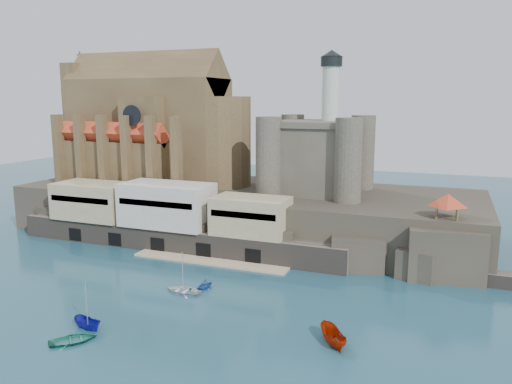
{
  "coord_description": "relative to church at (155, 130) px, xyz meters",
  "views": [
    {
      "loc": [
        41.9,
        -60.46,
        29.36
      ],
      "look_at": [
        5.7,
        32.0,
        10.89
      ],
      "focal_mm": 35.0,
      "sensor_mm": 36.0,
      "label": 1
    }
  ],
  "objects": [
    {
      "name": "boat_7",
      "position": [
        31.28,
        -35.85,
        -22.13
      ],
      "size": [
        3.34,
        2.56,
        3.42
      ],
      "primitive_type": "imported",
      "rotation": [
        0.0,
        0.0,
        6.0
      ],
      "color": "#2652A0",
      "rests_on": "ground"
    },
    {
      "name": "church",
      "position": [
        0.0,
        0.0,
        0.0
      ],
      "size": [
        47.0,
        25.93,
        30.51
      ],
      "color": "brown",
      "rests_on": "promontory"
    },
    {
      "name": "boat_2",
      "position": [
        23.55,
        -53.89,
        -22.13
      ],
      "size": [
        2.24,
        2.2,
        4.79
      ],
      "primitive_type": "imported",
      "rotation": [
        0.0,
        0.0,
        1.32
      ],
      "color": "#131593",
      "rests_on": "ground"
    },
    {
      "name": "promontory",
      "position": [
        23.94,
        -2.48,
        -17.2
      ],
      "size": [
        100.0,
        36.0,
        10.0
      ],
      "color": "#2B2720",
      "rests_on": "ground"
    },
    {
      "name": "ground",
      "position": [
        24.13,
        -41.85,
        -22.13
      ],
      "size": [
        300.0,
        300.0,
        0.0
      ],
      "primitive_type": "plane",
      "color": "#194455",
      "rests_on": "ground"
    },
    {
      "name": "quay",
      "position": [
        13.94,
        -18.78,
        -16.06
      ],
      "size": [
        70.0,
        12.0,
        13.05
      ],
      "color": "#5B5349",
      "rests_on": "ground"
    },
    {
      "name": "boat_6",
      "position": [
        28.92,
        -38.46,
        -22.13
      ],
      "size": [
        1.4,
        4.18,
        5.77
      ],
      "primitive_type": "imported",
      "rotation": [
        0.0,
        0.0,
        4.66
      ],
      "color": "silver",
      "rests_on": "ground"
    },
    {
      "name": "castle_keep",
      "position": [
        40.21,
        -0.78,
        -3.81
      ],
      "size": [
        21.2,
        21.2,
        29.3
      ],
      "color": "#494439",
      "rests_on": "promontory"
    },
    {
      "name": "boat_3",
      "position": [
        24.35,
        -57.51,
        -22.13
      ],
      "size": [
        3.71,
        3.69,
        5.68
      ],
      "primitive_type": "imported",
      "rotation": [
        0.0,
        0.0,
        2.36
      ],
      "color": "#1D7F5E",
      "rests_on": "ground"
    },
    {
      "name": "boat_5",
      "position": [
        54.13,
        -46.32,
        -22.13
      ],
      "size": [
        3.04,
        3.06,
        5.74
      ],
      "primitive_type": "imported",
      "rotation": [
        0.0,
        0.0,
        3.76
      ],
      "color": "#981D02",
      "rests_on": "ground"
    },
    {
      "name": "rock_outcrop",
      "position": [
        66.13,
        -16.01,
        -18.11
      ],
      "size": [
        14.5,
        10.5,
        8.7
      ],
      "color": "#2B2720",
      "rests_on": "ground"
    },
    {
      "name": "pavilion",
      "position": [
        66.13,
        -15.85,
        -9.4
      ],
      "size": [
        6.4,
        6.4,
        5.4
      ],
      "color": "brown",
      "rests_on": "rock_outcrop"
    }
  ]
}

